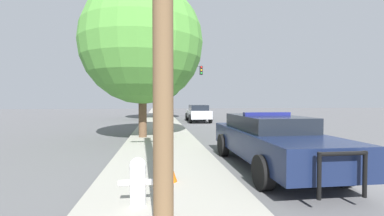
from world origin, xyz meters
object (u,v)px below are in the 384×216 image
at_px(traffic_light, 178,80).
at_px(fire_hydrant, 138,180).
at_px(tree_sidewalk_near, 142,44).
at_px(police_car, 270,139).
at_px(tree_sidewalk_mid, 155,71).
at_px(traffic_cone, 170,170).
at_px(car_background_midblock, 198,113).

bearing_deg(traffic_light, fire_hydrant, -96.27).
relative_size(fire_hydrant, traffic_light, 0.14).
height_order(traffic_light, tree_sidewalk_near, tree_sidewalk_near).
xyz_separation_m(fire_hydrant, tree_sidewalk_near, (-0.37, 7.88, 3.90)).
distance_m(police_car, fire_hydrant, 4.13).
bearing_deg(tree_sidewalk_mid, traffic_light, 4.85).
xyz_separation_m(tree_sidewalk_mid, traffic_cone, (0.55, -20.48, -4.40)).
bearing_deg(police_car, tree_sidewalk_near, -55.64).
distance_m(fire_hydrant, traffic_cone, 1.29).
relative_size(fire_hydrant, car_background_midblock, 0.17).
bearing_deg(fire_hydrant, tree_sidewalk_near, 92.71).
distance_m(car_background_midblock, traffic_cone, 16.80).
bearing_deg(fire_hydrant, car_background_midblock, 77.95).
relative_size(traffic_light, tree_sidewalk_near, 0.76).
height_order(traffic_light, traffic_cone, traffic_light).
xyz_separation_m(police_car, traffic_light, (-0.93, 19.40, 3.20)).
distance_m(traffic_light, tree_sidewalk_mid, 2.52).
distance_m(police_car, traffic_cone, 3.08).
bearing_deg(tree_sidewalk_near, tree_sidewalk_mid, 88.38).
height_order(fire_hydrant, traffic_light, traffic_light).
distance_m(car_background_midblock, tree_sidewalk_near, 11.20).
xyz_separation_m(fire_hydrant, tree_sidewalk_mid, (0.02, 21.62, 4.22)).
xyz_separation_m(traffic_light, car_background_midblock, (1.37, -4.19, -3.19)).
height_order(tree_sidewalk_mid, traffic_cone, tree_sidewalk_mid).
relative_size(police_car, traffic_cone, 11.56).
bearing_deg(tree_sidewalk_near, traffic_cone, -82.07).
distance_m(traffic_light, traffic_cone, 21.07).
relative_size(police_car, car_background_midblock, 1.21).
height_order(car_background_midblock, traffic_cone, car_background_midblock).
xyz_separation_m(tree_sidewalk_near, traffic_cone, (0.94, -6.74, -4.07)).
xyz_separation_m(police_car, traffic_cone, (-2.77, -1.29, -0.40)).
bearing_deg(traffic_cone, tree_sidewalk_mid, 91.54).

